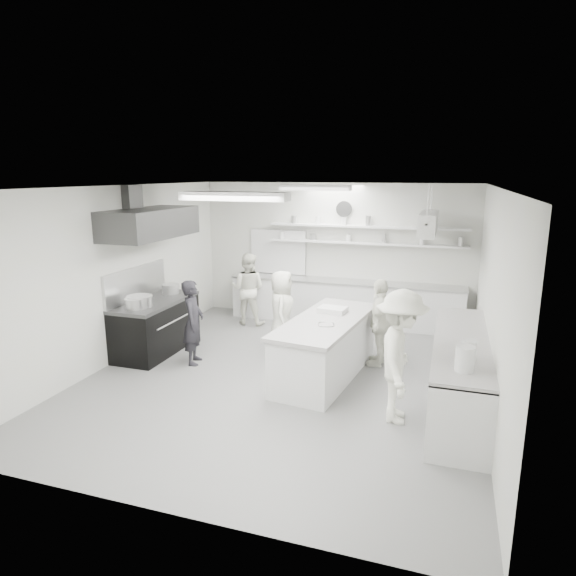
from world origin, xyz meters
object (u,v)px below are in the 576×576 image
(right_counter, at_px, (459,374))
(back_counter, at_px, (344,302))
(stove, at_px, (156,327))
(cook_stove, at_px, (193,322))
(prep_island, at_px, (326,349))
(cook_back, at_px, (248,289))

(right_counter, bearing_deg, back_counter, 124.65)
(stove, height_order, right_counter, right_counter)
(cook_stove, bearing_deg, back_counter, -48.54)
(stove, height_order, cook_stove, cook_stove)
(prep_island, relative_size, cook_back, 1.58)
(right_counter, height_order, cook_stove, cook_stove)
(back_counter, bearing_deg, right_counter, -55.35)
(back_counter, bearing_deg, cook_back, -160.28)
(cook_stove, height_order, cook_back, cook_back)
(cook_stove, bearing_deg, right_counter, -110.16)
(cook_stove, bearing_deg, stove, 54.82)
(stove, height_order, cook_back, cook_back)
(stove, relative_size, prep_island, 0.74)
(back_counter, bearing_deg, stove, -136.01)
(stove, relative_size, cook_back, 1.16)
(stove, xyz_separation_m, prep_island, (3.22, -0.16, 0.00))
(stove, distance_m, cook_back, 2.32)
(right_counter, relative_size, cook_back, 2.13)
(back_counter, bearing_deg, cook_stove, -122.09)
(right_counter, bearing_deg, stove, 173.48)
(right_counter, height_order, prep_island, right_counter)
(stove, distance_m, cook_stove, 1.03)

